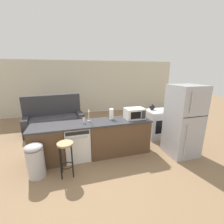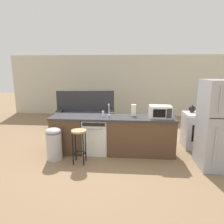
{
  "view_description": "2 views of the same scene",
  "coord_description": "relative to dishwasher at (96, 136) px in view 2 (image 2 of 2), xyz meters",
  "views": [
    {
      "loc": [
        -0.37,
        -3.47,
        2.13
      ],
      "look_at": [
        0.68,
        0.15,
        1.08
      ],
      "focal_mm": 24.0,
      "sensor_mm": 36.0,
      "label": 1
    },
    {
      "loc": [
        0.51,
        -4.57,
        1.99
      ],
      "look_at": [
        0.12,
        0.3,
        0.95
      ],
      "focal_mm": 32.0,
      "sensor_mm": 36.0,
      "label": 2
    }
  ],
  "objects": [
    {
      "name": "refrigerator",
      "position": [
        2.6,
        -0.55,
        0.48
      ],
      "size": [
        0.72,
        0.73,
        1.8
      ],
      "color": "#A8AAB2",
      "rests_on": "ground_plane"
    },
    {
      "name": "trash_bin",
      "position": [
        -0.87,
        -0.49,
        -0.04
      ],
      "size": [
        0.35,
        0.35,
        0.74
      ],
      "color": "#B7B7BC",
      "rests_on": "ground_plane"
    },
    {
      "name": "bar_stool",
      "position": [
        -0.27,
        -0.61,
        0.11
      ],
      "size": [
        0.32,
        0.32,
        0.74
      ],
      "color": "tan",
      "rests_on": "ground_plane"
    },
    {
      "name": "sink_faucet",
      "position": [
        0.31,
        0.06,
        0.61
      ],
      "size": [
        0.07,
        0.18,
        0.3
      ],
      "color": "silver",
      "rests_on": "kitchen_counter"
    },
    {
      "name": "kettle",
      "position": [
        2.43,
        0.68,
        0.56
      ],
      "size": [
        0.21,
        0.17,
        0.19
      ],
      "color": "black",
      "rests_on": "stove_range"
    },
    {
      "name": "dishwasher",
      "position": [
        0.0,
        0.0,
        0.0
      ],
      "size": [
        0.58,
        0.61,
        0.84
      ],
      "color": "white",
      "rests_on": "ground_plane"
    },
    {
      "name": "kitchen_counter",
      "position": [
        0.49,
        0.0,
        -0.0
      ],
      "size": [
        2.94,
        0.66,
        0.9
      ],
      "color": "brown",
      "rests_on": "ground_plane"
    },
    {
      "name": "microwave",
      "position": [
        1.5,
        -0.0,
        0.62
      ],
      "size": [
        0.5,
        0.37,
        0.28
      ],
      "color": "white",
      "rests_on": "kitchen_counter"
    },
    {
      "name": "stove_range",
      "position": [
        2.6,
        0.55,
        0.03
      ],
      "size": [
        0.76,
        0.68,
        0.9
      ],
      "color": "#B7B7BC",
      "rests_on": "ground_plane"
    },
    {
      "name": "soap_bottle",
      "position": [
        0.18,
        -0.01,
        0.55
      ],
      "size": [
        0.06,
        0.06,
        0.18
      ],
      "color": "silver",
      "rests_on": "kitchen_counter"
    },
    {
      "name": "paper_towel_roll",
      "position": [
        0.9,
        0.09,
        0.62
      ],
      "size": [
        0.14,
        0.14,
        0.28
      ],
      "color": "#4C4C51",
      "rests_on": "kitchen_counter"
    },
    {
      "name": "couch",
      "position": [
        -0.71,
        2.13,
        -0.03
      ],
      "size": [
        2.1,
        1.17,
        1.27
      ],
      "color": "#2D2D33",
      "rests_on": "ground_plane"
    },
    {
      "name": "wall_back",
      "position": [
        0.55,
        4.2,
        0.88
      ],
      "size": [
        10.0,
        0.06,
        2.6
      ],
      "color": "beige",
      "rests_on": "ground_plane"
    },
    {
      "name": "ground_plane",
      "position": [
        0.25,
        0.0,
        -0.42
      ],
      "size": [
        24.0,
        24.0,
        0.0
      ],
      "primitive_type": "plane",
      "color": "#896B4C"
    }
  ]
}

